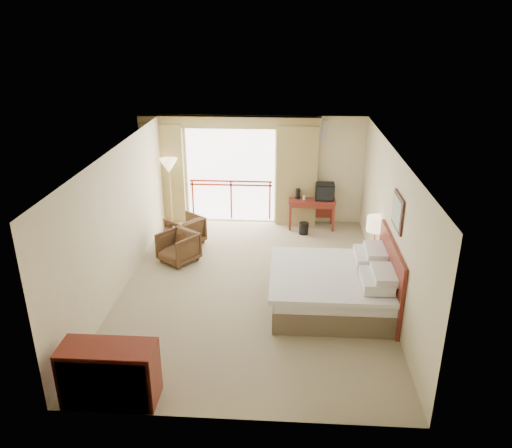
# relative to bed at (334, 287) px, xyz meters

# --- Properties ---
(floor) EXTENTS (7.00, 7.00, 0.00)m
(floor) POSITION_rel_bed_xyz_m (-1.50, 0.60, -0.38)
(floor) COLOR gray
(floor) RESTS_ON ground
(ceiling) EXTENTS (7.00, 7.00, 0.00)m
(ceiling) POSITION_rel_bed_xyz_m (-1.50, 0.60, 2.32)
(ceiling) COLOR white
(ceiling) RESTS_ON wall_back
(wall_back) EXTENTS (5.00, 0.00, 5.00)m
(wall_back) POSITION_rel_bed_xyz_m (-1.50, 4.10, 0.97)
(wall_back) COLOR beige
(wall_back) RESTS_ON ground
(wall_front) EXTENTS (5.00, 0.00, 5.00)m
(wall_front) POSITION_rel_bed_xyz_m (-1.50, -2.90, 0.97)
(wall_front) COLOR beige
(wall_front) RESTS_ON ground
(wall_left) EXTENTS (0.00, 7.00, 7.00)m
(wall_left) POSITION_rel_bed_xyz_m (-4.00, 0.60, 0.97)
(wall_left) COLOR beige
(wall_left) RESTS_ON ground
(wall_right) EXTENTS (0.00, 7.00, 7.00)m
(wall_right) POSITION_rel_bed_xyz_m (1.00, 0.60, 0.97)
(wall_right) COLOR beige
(wall_right) RESTS_ON ground
(balcony_door) EXTENTS (2.40, 0.00, 2.40)m
(balcony_door) POSITION_rel_bed_xyz_m (-2.30, 4.08, 0.82)
(balcony_door) COLOR white
(balcony_door) RESTS_ON wall_back
(balcony_railing) EXTENTS (2.09, 0.03, 1.02)m
(balcony_railing) POSITION_rel_bed_xyz_m (-2.30, 4.06, 0.44)
(balcony_railing) COLOR #A8250E
(balcony_railing) RESTS_ON wall_back
(curtain_left) EXTENTS (1.00, 0.26, 2.50)m
(curtain_left) POSITION_rel_bed_xyz_m (-3.95, 3.95, 0.87)
(curtain_left) COLOR olive
(curtain_left) RESTS_ON wall_back
(curtain_right) EXTENTS (1.00, 0.26, 2.50)m
(curtain_right) POSITION_rel_bed_xyz_m (-0.65, 3.95, 0.87)
(curtain_right) COLOR olive
(curtain_right) RESTS_ON wall_back
(valance) EXTENTS (4.40, 0.22, 0.28)m
(valance) POSITION_rel_bed_xyz_m (-2.30, 3.98, 2.17)
(valance) COLOR olive
(valance) RESTS_ON wall_back
(hvac_vent) EXTENTS (0.50, 0.04, 0.50)m
(hvac_vent) POSITION_rel_bed_xyz_m (-0.20, 4.07, 1.97)
(hvac_vent) COLOR silver
(hvac_vent) RESTS_ON wall_back
(bed) EXTENTS (2.13, 2.06, 0.97)m
(bed) POSITION_rel_bed_xyz_m (0.00, 0.00, 0.00)
(bed) COLOR brown
(bed) RESTS_ON floor
(headboard) EXTENTS (0.06, 2.10, 1.30)m
(headboard) POSITION_rel_bed_xyz_m (0.96, 0.00, 0.27)
(headboard) COLOR #5D1B16
(headboard) RESTS_ON wall_right
(framed_art) EXTENTS (0.04, 0.72, 0.60)m
(framed_art) POSITION_rel_bed_xyz_m (0.97, 0.00, 1.47)
(framed_art) COLOR black
(framed_art) RESTS_ON wall_right
(nightstand) EXTENTS (0.41, 0.48, 0.54)m
(nightstand) POSITION_rel_bed_xyz_m (0.91, 1.36, -0.11)
(nightstand) COLOR #5D1B16
(nightstand) RESTS_ON floor
(table_lamp) EXTENTS (0.37, 0.37, 0.64)m
(table_lamp) POSITION_rel_bed_xyz_m (0.91, 1.41, 0.67)
(table_lamp) COLOR tan
(table_lamp) RESTS_ON nightstand
(phone) EXTENTS (0.19, 0.16, 0.07)m
(phone) POSITION_rel_bed_xyz_m (0.86, 1.21, 0.20)
(phone) COLOR black
(phone) RESTS_ON nightstand
(desk) EXTENTS (1.14, 0.55, 0.75)m
(desk) POSITION_rel_bed_xyz_m (-0.26, 3.76, 0.20)
(desk) COLOR #5D1B16
(desk) RESTS_ON floor
(tv) EXTENTS (0.45, 0.36, 0.41)m
(tv) POSITION_rel_bed_xyz_m (0.04, 3.70, 0.57)
(tv) COLOR black
(tv) RESTS_ON desk
(coffee_maker) EXTENTS (0.13, 0.13, 0.26)m
(coffee_maker) POSITION_rel_bed_xyz_m (-0.61, 3.71, 0.49)
(coffee_maker) COLOR black
(coffee_maker) RESTS_ON desk
(cup) EXTENTS (0.09, 0.09, 0.10)m
(cup) POSITION_rel_bed_xyz_m (-0.46, 3.66, 0.42)
(cup) COLOR white
(cup) RESTS_ON desk
(wastebasket) EXTENTS (0.27, 0.27, 0.29)m
(wastebasket) POSITION_rel_bed_xyz_m (-0.45, 3.26, -0.23)
(wastebasket) COLOR black
(wastebasket) RESTS_ON floor
(armchair_far) EXTENTS (1.00, 1.00, 0.66)m
(armchair_far) POSITION_rel_bed_xyz_m (-3.20, 2.53, -0.38)
(armchair_far) COLOR #402917
(armchair_far) RESTS_ON floor
(armchair_near) EXTENTS (1.00, 1.00, 0.66)m
(armchair_near) POSITION_rel_bed_xyz_m (-3.16, 1.60, -0.38)
(armchair_near) COLOR #402917
(armchair_near) RESTS_ON floor
(side_table) EXTENTS (0.47, 0.47, 0.51)m
(side_table) POSITION_rel_bed_xyz_m (-3.38, 2.17, -0.03)
(side_table) COLOR black
(side_table) RESTS_ON floor
(book) EXTENTS (0.22, 0.24, 0.02)m
(book) POSITION_rel_bed_xyz_m (-3.38, 2.17, 0.14)
(book) COLOR white
(book) RESTS_ON side_table
(floor_lamp) EXTENTS (0.44, 0.44, 1.72)m
(floor_lamp) POSITION_rel_bed_xyz_m (-3.76, 3.64, 1.10)
(floor_lamp) COLOR tan
(floor_lamp) RESTS_ON floor
(dresser) EXTENTS (1.28, 0.54, 0.85)m
(dresser) POSITION_rel_bed_xyz_m (-3.20, -2.63, 0.05)
(dresser) COLOR #5D1B16
(dresser) RESTS_ON floor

